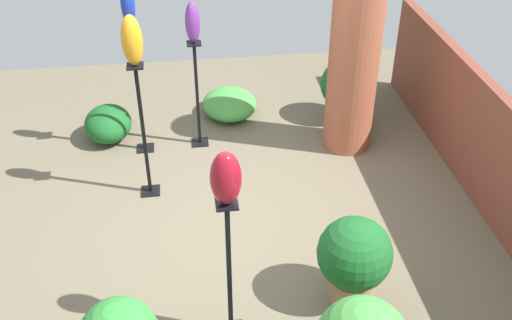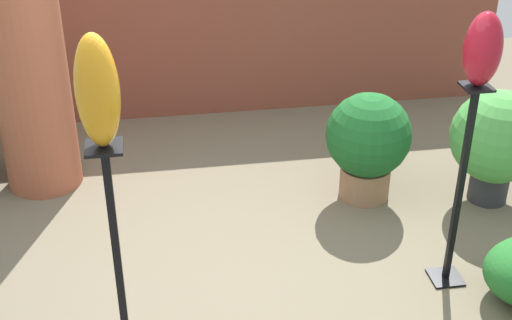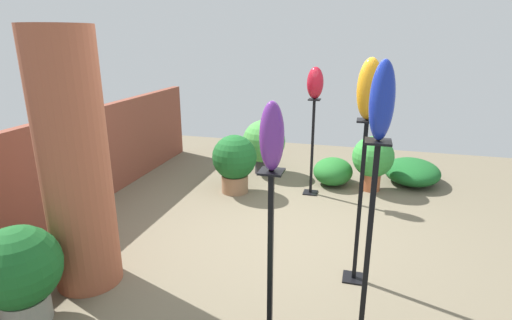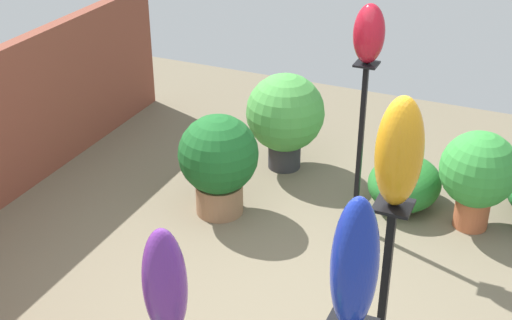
{
  "view_description": "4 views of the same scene",
  "coord_description": "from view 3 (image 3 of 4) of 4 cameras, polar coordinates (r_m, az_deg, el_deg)",
  "views": [
    {
      "loc": [
        4.58,
        -0.47,
        3.96
      ],
      "look_at": [
        0.09,
        0.12,
        0.86
      ],
      "focal_mm": 42.0,
      "sensor_mm": 36.0,
      "label": 1
    },
    {
      "loc": [
        -0.48,
        -3.65,
        2.92
      ],
      "look_at": [
        0.11,
        0.01,
        0.84
      ],
      "focal_mm": 50.0,
      "sensor_mm": 36.0,
      "label": 2
    },
    {
      "loc": [
        -4.03,
        -0.9,
        2.16
      ],
      "look_at": [
        0.29,
        0.29,
        0.76
      ],
      "focal_mm": 28.0,
      "sensor_mm": 36.0,
      "label": 3
    },
    {
      "loc": [
        -3.29,
        -1.43,
        3.09
      ],
      "look_at": [
        0.15,
        0.09,
        1.08
      ],
      "focal_mm": 50.0,
      "sensor_mm": 36.0,
      "label": 4
    }
  ],
  "objects": [
    {
      "name": "ground_plane",
      "position": [
        4.66,
        2.48,
        -10.26
      ],
      "size": [
        8.0,
        8.0,
        0.0
      ],
      "primitive_type": "plane",
      "color": "#6B604C"
    },
    {
      "name": "brick_wall_back",
      "position": [
        5.5,
        -23.9,
        -0.32
      ],
      "size": [
        5.6,
        0.12,
        1.26
      ],
      "primitive_type": "cube",
      "color": "brown",
      "rests_on": "ground"
    },
    {
      "name": "brick_pillar",
      "position": [
        3.69,
        -24.47,
        -0.55
      ],
      "size": [
        0.57,
        0.57,
        2.25
      ],
      "primitive_type": "cylinder",
      "color": "#9E5138",
      "rests_on": "ground"
    },
    {
      "name": "pedestal_cobalt",
      "position": [
        2.86,
        15.57,
        -13.58
      ],
      "size": [
        0.2,
        0.2,
        1.55
      ],
      "color": "black",
      "rests_on": "ground"
    },
    {
      "name": "pedestal_violet",
      "position": [
        2.94,
        2.05,
        -14.65
      ],
      "size": [
        0.2,
        0.2,
        1.31
      ],
      "color": "black",
      "rests_on": "ground"
    },
    {
      "name": "pedestal_ruby",
      "position": [
        5.59,
        8.03,
        1.23
      ],
      "size": [
        0.2,
        0.2,
        1.35
      ],
      "color": "black",
      "rests_on": "ground"
    },
    {
      "name": "pedestal_amber",
      "position": [
        3.64,
        14.54,
        -6.92
      ],
      "size": [
        0.2,
        0.2,
        1.5
      ],
      "color": "black",
      "rests_on": "ground"
    },
    {
      "name": "art_vase_cobalt",
      "position": [
        2.5,
        17.55,
        8.07
      ],
      "size": [
        0.16,
        0.15,
        0.49
      ],
      "primitive_type": "ellipsoid",
      "color": "#192D9E",
      "rests_on": "pedestal_cobalt"
    },
    {
      "name": "art_vase_violet",
      "position": [
        2.57,
        2.28,
        3.38
      ],
      "size": [
        0.15,
        0.16,
        0.46
      ],
      "primitive_type": "ellipsoid",
      "color": "#6B2D8C",
      "rests_on": "pedestal_violet"
    },
    {
      "name": "art_vase_ruby",
      "position": [
        5.41,
        8.45,
        10.83
      ],
      "size": [
        0.21,
        0.22,
        0.42
      ],
      "primitive_type": "ellipsoid",
      "color": "maroon",
      "rests_on": "pedestal_ruby"
    },
    {
      "name": "art_vase_amber",
      "position": [
        3.36,
        15.91,
        9.72
      ],
      "size": [
        0.18,
        0.2,
        0.5
      ],
      "primitive_type": "ellipsoid",
      "color": "orange",
      "rests_on": "pedestal_amber"
    },
    {
      "name": "potted_plant_front_left",
      "position": [
        5.64,
        -3.08,
        -0.08
      ],
      "size": [
        0.63,
        0.63,
        0.84
      ],
      "color": "#936B4C",
      "rests_on": "ground"
    },
    {
      "name": "potted_plant_mid_left",
      "position": [
        3.62,
        -30.75,
        -13.47
      ],
      "size": [
        0.63,
        0.63,
        0.8
      ],
      "color": "gray",
      "rests_on": "ground"
    },
    {
      "name": "potted_plant_mid_right",
      "position": [
        5.95,
        16.36,
        0.18
      ],
      "size": [
        0.59,
        0.59,
        0.8
      ],
      "color": "#B25B38",
      "rests_on": "ground"
    },
    {
      "name": "potted_plant_near_pillar",
      "position": [
        6.42,
        1.14,
        2.47
      ],
      "size": [
        0.69,
        0.69,
        0.88
      ],
      "color": "#2D2D33",
      "rests_on": "ground"
    },
    {
      "name": "foliage_bed_west",
      "position": [
        6.56,
        21.38,
        -1.53
      ],
      "size": [
        1.02,
        0.82,
        0.34
      ],
      "primitive_type": "ellipsoid",
      "color": "#195923",
      "rests_on": "ground"
    },
    {
      "name": "foliage_bed_rear",
      "position": [
        6.15,
        10.93,
        -1.59
      ],
      "size": [
        0.7,
        0.59,
        0.39
      ],
      "primitive_type": "ellipsoid",
      "color": "#236B28",
      "rests_on": "ground"
    }
  ]
}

